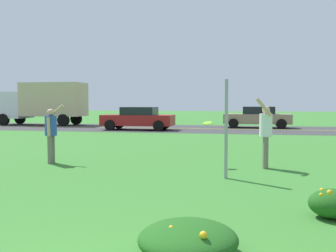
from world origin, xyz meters
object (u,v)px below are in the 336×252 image
Objects in this scene: person_thrower_blue_shirt at (51,131)px; person_catcher_white_shirt at (266,131)px; car_red_center_right at (138,118)px; frisbee_lime at (207,123)px; car_tan_center_left at (257,117)px; sign_post_near_path at (226,129)px; box_truck_white at (43,101)px.

person_thrower_blue_shirt is 6.09m from person_catcher_white_shirt.
person_catcher_white_shirt is 0.42× the size of car_red_center_right.
car_red_center_right is (-5.78, 13.32, -0.46)m from frisbee_lime.
car_tan_center_left is (6.17, 17.30, -0.21)m from person_thrower_blue_shirt.
sign_post_near_path is at bearing -120.27° from person_catcher_white_shirt.
sign_post_near_path is at bearing -51.28° from box_truck_white.
frisbee_lime is (-1.58, 0.12, 0.18)m from person_catcher_white_shirt.
box_truck_white is (-14.91, 18.59, 0.64)m from sign_post_near_path.
person_catcher_white_shirt is 7.11× the size of frisbee_lime.
car_tan_center_left is 8.23m from car_red_center_right.
sign_post_near_path reaches higher than car_red_center_right.
car_tan_center_left is (1.04, 18.59, -0.42)m from sign_post_near_path.
sign_post_near_path is 0.52× the size of car_red_center_right.
frisbee_lime is at bearing -66.55° from car_red_center_right.
car_tan_center_left is (0.08, 16.96, -0.28)m from person_catcher_white_shirt.
frisbee_lime is at bearing 5.84° from person_thrower_blue_shirt.
person_thrower_blue_shirt is 0.90× the size of person_catcher_white_shirt.
sign_post_near_path is at bearing -66.99° from car_red_center_right.
person_thrower_blue_shirt is at bearing -60.52° from box_truck_white.
car_tan_center_left is 15.98m from box_truck_white.
person_catcher_white_shirt is at bearing -4.38° from frisbee_lime.
sign_post_near_path reaches higher than person_thrower_blue_shirt.
box_truck_white is at bearing -180.00° from car_tan_center_left.
box_truck_white is at bearing 128.72° from sign_post_near_path.
person_catcher_white_shirt reaches higher than car_tan_center_left.
person_thrower_blue_shirt is 6.42× the size of frisbee_lime.
sign_post_near_path is at bearing -93.19° from car_tan_center_left.
car_tan_center_left is at bearing 89.72° from person_catcher_white_shirt.
frisbee_lime is at bearing 109.51° from sign_post_near_path.
frisbee_lime is at bearing -49.69° from box_truck_white.
car_red_center_right reaches higher than frisbee_lime.
person_thrower_blue_shirt is 0.38× the size of car_red_center_right.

